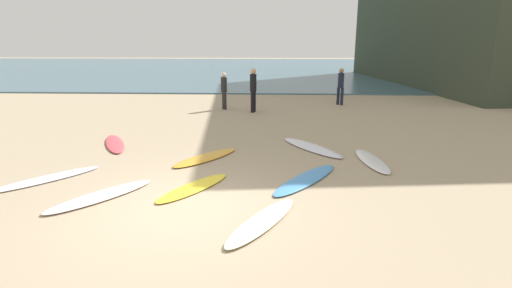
{
  "coord_description": "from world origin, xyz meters",
  "views": [
    {
      "loc": [
        1.62,
        -6.52,
        3.06
      ],
      "look_at": [
        1.22,
        3.55,
        0.3
      ],
      "focal_mm": 26.95,
      "sensor_mm": 36.0,
      "label": 1
    }
  ],
  "objects_px": {
    "surfboard_0": "(311,147)",
    "surfboard_6": "(306,179)",
    "beachgoer_near": "(341,85)",
    "beachgoer_far": "(253,88)",
    "surfboard_1": "(262,221)",
    "surfboard_8": "(46,179)",
    "surfboard_3": "(101,196)",
    "surfboard_7": "(115,144)",
    "surfboard_2": "(193,187)",
    "surfboard_5": "(206,157)",
    "beachgoer_mid": "(224,89)",
    "surfboard_4": "(372,161)"
  },
  "relations": [
    {
      "from": "surfboard_0",
      "to": "surfboard_4",
      "type": "relative_size",
      "value": 1.2
    },
    {
      "from": "surfboard_1",
      "to": "surfboard_4",
      "type": "bearing_deg",
      "value": -99.0
    },
    {
      "from": "surfboard_1",
      "to": "surfboard_7",
      "type": "bearing_deg",
      "value": -18.41
    },
    {
      "from": "surfboard_2",
      "to": "beachgoer_mid",
      "type": "bearing_deg",
      "value": -54.13
    },
    {
      "from": "surfboard_4",
      "to": "surfboard_1",
      "type": "bearing_deg",
      "value": 46.16
    },
    {
      "from": "surfboard_2",
      "to": "surfboard_5",
      "type": "bearing_deg",
      "value": -54.67
    },
    {
      "from": "surfboard_1",
      "to": "surfboard_4",
      "type": "distance_m",
      "value": 4.46
    },
    {
      "from": "surfboard_0",
      "to": "surfboard_6",
      "type": "xyz_separation_m",
      "value": [
        -0.38,
        -2.63,
        -0.0
      ]
    },
    {
      "from": "surfboard_2",
      "to": "surfboard_5",
      "type": "xyz_separation_m",
      "value": [
        -0.09,
        2.12,
        0.01
      ]
    },
    {
      "from": "surfboard_0",
      "to": "beachgoer_near",
      "type": "relative_size",
      "value": 1.44
    },
    {
      "from": "surfboard_5",
      "to": "beachgoer_mid",
      "type": "xyz_separation_m",
      "value": [
        -0.4,
        7.48,
        0.87
      ]
    },
    {
      "from": "surfboard_1",
      "to": "surfboard_4",
      "type": "relative_size",
      "value": 1.04
    },
    {
      "from": "surfboard_1",
      "to": "surfboard_6",
      "type": "distance_m",
      "value": 2.3
    },
    {
      "from": "surfboard_7",
      "to": "beachgoer_near",
      "type": "height_order",
      "value": "beachgoer_near"
    },
    {
      "from": "surfboard_7",
      "to": "surfboard_8",
      "type": "distance_m",
      "value": 3.04
    },
    {
      "from": "surfboard_3",
      "to": "surfboard_6",
      "type": "distance_m",
      "value": 4.32
    },
    {
      "from": "surfboard_5",
      "to": "surfboard_6",
      "type": "height_order",
      "value": "same"
    },
    {
      "from": "surfboard_4",
      "to": "beachgoer_far",
      "type": "xyz_separation_m",
      "value": [
        -3.38,
        6.93,
        1.02
      ]
    },
    {
      "from": "beachgoer_near",
      "to": "beachgoer_far",
      "type": "height_order",
      "value": "beachgoer_far"
    },
    {
      "from": "surfboard_2",
      "to": "surfboard_7",
      "type": "distance_m",
      "value": 4.56
    },
    {
      "from": "surfboard_2",
      "to": "surfboard_6",
      "type": "distance_m",
      "value": 2.49
    },
    {
      "from": "surfboard_6",
      "to": "beachgoer_near",
      "type": "bearing_deg",
      "value": 111.25
    },
    {
      "from": "surfboard_5",
      "to": "beachgoer_far",
      "type": "distance_m",
      "value": 6.94
    },
    {
      "from": "surfboard_4",
      "to": "surfboard_5",
      "type": "bearing_deg",
      "value": -7.62
    },
    {
      "from": "surfboard_3",
      "to": "surfboard_8",
      "type": "xyz_separation_m",
      "value": [
        -1.66,
        0.91,
        -0.01
      ]
    },
    {
      "from": "surfboard_5",
      "to": "beachgoer_mid",
      "type": "distance_m",
      "value": 7.54
    },
    {
      "from": "surfboard_1",
      "to": "surfboard_8",
      "type": "bearing_deg",
      "value": 7.63
    },
    {
      "from": "surfboard_3",
      "to": "beachgoer_mid",
      "type": "xyz_separation_m",
      "value": [
        1.27,
        10.13,
        0.87
      ]
    },
    {
      "from": "surfboard_6",
      "to": "beachgoer_mid",
      "type": "relative_size",
      "value": 1.52
    },
    {
      "from": "surfboard_0",
      "to": "beachgoer_near",
      "type": "bearing_deg",
      "value": 40.87
    },
    {
      "from": "surfboard_0",
      "to": "surfboard_7",
      "type": "height_order",
      "value": "surfboard_0"
    },
    {
      "from": "surfboard_8",
      "to": "surfboard_0",
      "type": "bearing_deg",
      "value": 65.81
    },
    {
      "from": "surfboard_6",
      "to": "surfboard_8",
      "type": "height_order",
      "value": "surfboard_6"
    },
    {
      "from": "surfboard_2",
      "to": "beachgoer_mid",
      "type": "xyz_separation_m",
      "value": [
        -0.48,
        9.61,
        0.87
      ]
    },
    {
      "from": "surfboard_0",
      "to": "surfboard_8",
      "type": "relative_size",
      "value": 1.04
    },
    {
      "from": "beachgoer_far",
      "to": "surfboard_1",
      "type": "bearing_deg",
      "value": -154.2
    },
    {
      "from": "beachgoer_near",
      "to": "surfboard_0",
      "type": "bearing_deg",
      "value": -69.41
    },
    {
      "from": "surfboard_5",
      "to": "surfboard_6",
      "type": "relative_size",
      "value": 0.88
    },
    {
      "from": "surfboard_3",
      "to": "surfboard_4",
      "type": "distance_m",
      "value": 6.5
    },
    {
      "from": "surfboard_3",
      "to": "surfboard_4",
      "type": "bearing_deg",
      "value": -119.2
    },
    {
      "from": "beachgoer_mid",
      "to": "beachgoer_far",
      "type": "bearing_deg",
      "value": -141.72
    },
    {
      "from": "surfboard_3",
      "to": "beachgoer_near",
      "type": "relative_size",
      "value": 1.31
    },
    {
      "from": "surfboard_4",
      "to": "surfboard_8",
      "type": "bearing_deg",
      "value": 5.98
    },
    {
      "from": "beachgoer_near",
      "to": "beachgoer_far",
      "type": "distance_m",
      "value": 4.56
    },
    {
      "from": "beachgoer_near",
      "to": "beachgoer_far",
      "type": "relative_size",
      "value": 0.93
    },
    {
      "from": "beachgoer_near",
      "to": "beachgoer_mid",
      "type": "height_order",
      "value": "beachgoer_near"
    },
    {
      "from": "surfboard_5",
      "to": "surfboard_7",
      "type": "height_order",
      "value": "surfboard_7"
    },
    {
      "from": "surfboard_7",
      "to": "beachgoer_far",
      "type": "bearing_deg",
      "value": -151.58
    },
    {
      "from": "surfboard_7",
      "to": "surfboard_8",
      "type": "relative_size",
      "value": 0.95
    },
    {
      "from": "surfboard_0",
      "to": "beachgoer_mid",
      "type": "bearing_deg",
      "value": 83.38
    }
  ]
}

